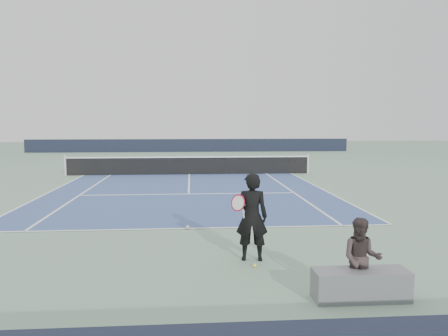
{
  "coord_description": "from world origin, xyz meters",
  "views": [
    {
      "loc": [
        0.1,
        -23.02,
        2.76
      ],
      "look_at": [
        1.3,
        -7.27,
        1.1
      ],
      "focal_mm": 35.0,
      "sensor_mm": 36.0,
      "label": 1
    }
  ],
  "objects": [
    {
      "name": "ground",
      "position": [
        0.0,
        0.0,
        0.0
      ],
      "size": [
        80.0,
        80.0,
        0.0
      ],
      "primitive_type": "plane",
      "color": "gray"
    },
    {
      "name": "court_surface",
      "position": [
        0.0,
        0.0,
        0.01
      ],
      "size": [
        10.97,
        23.77,
        0.01
      ],
      "primitive_type": "cube",
      "color": "#395287",
      "rests_on": "ground"
    },
    {
      "name": "tennis_net",
      "position": [
        0.0,
        0.0,
        0.5
      ],
      "size": [
        12.9,
        0.1,
        1.07
      ],
      "color": "silver",
      "rests_on": "ground"
    },
    {
      "name": "windscreen_far",
      "position": [
        0.0,
        17.88,
        0.6
      ],
      "size": [
        30.0,
        0.25,
        1.2
      ],
      "primitive_type": "cube",
      "color": "black",
      "rests_on": "ground"
    },
    {
      "name": "tennis_player",
      "position": [
        1.3,
        -14.55,
        0.89
      ],
      "size": [
        0.81,
        0.55,
        1.77
      ],
      "color": "black",
      "rests_on": "ground"
    },
    {
      "name": "tennis_ball",
      "position": [
        1.3,
        -15.01,
        0.04
      ],
      "size": [
        0.07,
        0.07,
        0.07
      ],
      "primitive_type": "sphere",
      "color": "yellow",
      "rests_on": "ground"
    },
    {
      "name": "spectator_bench",
      "position": [
        2.73,
        -16.63,
        0.46
      ],
      "size": [
        1.55,
        0.96,
        1.29
      ],
      "color": "slate",
      "rests_on": "ground"
    }
  ]
}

